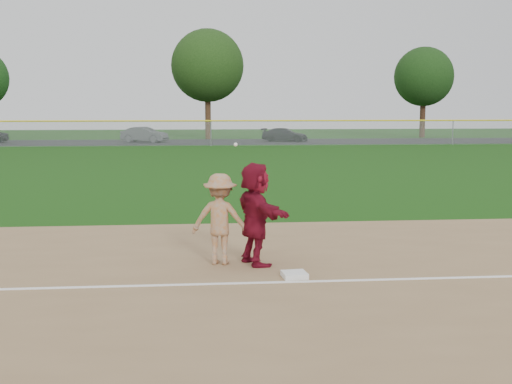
{
  "coord_description": "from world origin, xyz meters",
  "views": [
    {
      "loc": [
        -1.22,
        -11.49,
        3.01
      ],
      "look_at": [
        0.0,
        1.5,
        1.3
      ],
      "focal_mm": 45.0,
      "sensor_mm": 36.0,
      "label": 1
    }
  ],
  "objects": [
    {
      "name": "car_mid",
      "position": [
        -5.72,
        45.88,
        0.69
      ],
      "size": [
        4.35,
        2.9,
        1.35
      ],
      "primitive_type": "imported",
      "rotation": [
        0.0,
        0.0,
        1.18
      ],
      "color": "#4E5155",
      "rests_on": "parking_asphalt"
    },
    {
      "name": "tree_2",
      "position": [
        0.0,
        51.5,
        7.06
      ],
      "size": [
        7.0,
        7.0,
        10.58
      ],
      "color": "#3E2716",
      "rests_on": "ground"
    },
    {
      "name": "base_runner",
      "position": [
        -0.1,
        0.55,
        1.01
      ],
      "size": [
        1.16,
        1.92,
        1.97
      ],
      "primitive_type": "imported",
      "rotation": [
        0.0,
        0.0,
        1.91
      ],
      "color": "maroon",
      "rests_on": "infield_dirt"
    },
    {
      "name": "tree_3",
      "position": [
        22.0,
        52.8,
        6.16
      ],
      "size": [
        6.0,
        6.0,
        9.19
      ],
      "color": "#361F13",
      "rests_on": "ground"
    },
    {
      "name": "first_base",
      "position": [
        0.5,
        -0.49,
        0.07
      ],
      "size": [
        0.46,
        0.46,
        0.1
      ],
      "primitive_type": "cube",
      "rotation": [
        0.0,
        0.0,
        0.09
      ],
      "color": "white",
      "rests_on": "infield_dirt"
    },
    {
      "name": "outfield_fence",
      "position": [
        0.0,
        40.0,
        1.96
      ],
      "size": [
        110.0,
        0.12,
        110.0
      ],
      "color": "#999EA0",
      "rests_on": "ground"
    },
    {
      "name": "parking_asphalt",
      "position": [
        0.0,
        46.0,
        0.01
      ],
      "size": [
        120.0,
        10.0,
        0.01
      ],
      "primitive_type": "cube",
      "color": "black",
      "rests_on": "ground"
    },
    {
      "name": "first_base_play",
      "position": [
        -0.77,
        0.67,
        0.9
      ],
      "size": [
        1.26,
        0.91,
        2.35
      ],
      "color": "gray",
      "rests_on": "infield_dirt"
    },
    {
      "name": "ground",
      "position": [
        0.0,
        0.0,
        0.0
      ],
      "size": [
        160.0,
        160.0,
        0.0
      ],
      "primitive_type": "plane",
      "color": "#15430C",
      "rests_on": "ground"
    },
    {
      "name": "foul_line",
      "position": [
        0.0,
        -0.8,
        0.03
      ],
      "size": [
        60.0,
        0.1,
        0.01
      ],
      "primitive_type": "cube",
      "color": "white",
      "rests_on": "infield_dirt"
    },
    {
      "name": "car_right",
      "position": [
        6.79,
        45.95,
        0.61
      ],
      "size": [
        4.48,
        2.97,
        1.21
      ],
      "primitive_type": "imported",
      "rotation": [
        0.0,
        0.0,
        1.23
      ],
      "color": "black",
      "rests_on": "parking_asphalt"
    }
  ]
}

